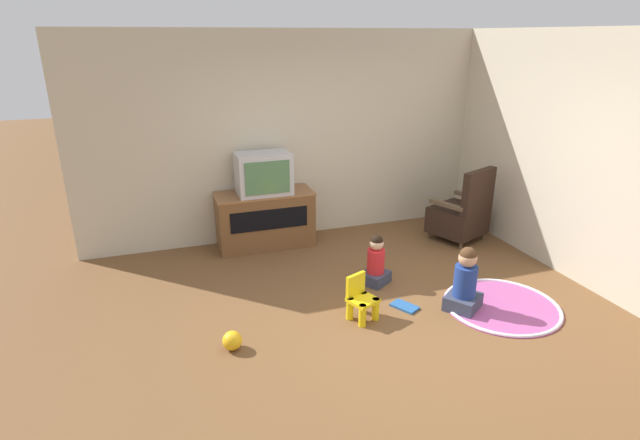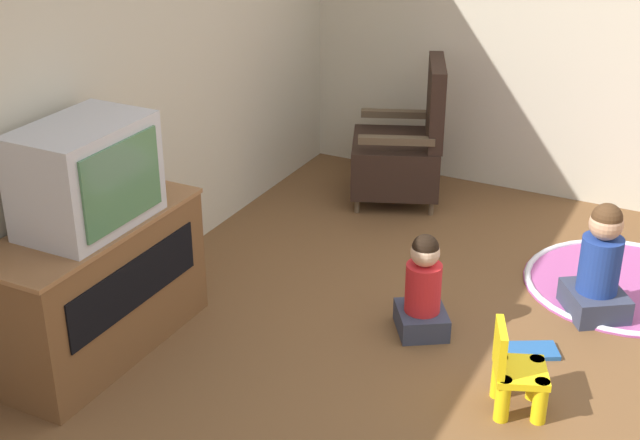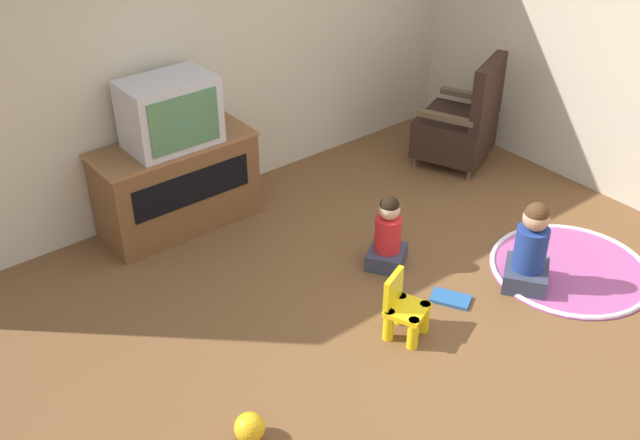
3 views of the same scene
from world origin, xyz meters
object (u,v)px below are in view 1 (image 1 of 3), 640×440
at_px(child_watching_left, 465,283).
at_px(television, 264,173).
at_px(black_armchair, 461,214).
at_px(book, 405,306).
at_px(tv_cabinet, 265,219).
at_px(yellow_kid_chair, 361,301).
at_px(child_watching_center, 376,262).
at_px(toy_ball, 232,341).

bearing_deg(child_watching_left, television, 90.06).
xyz_separation_m(black_armchair, book, (-1.56, -1.38, -0.36)).
xyz_separation_m(tv_cabinet, yellow_kid_chair, (0.47, -2.08, -0.19)).
bearing_deg(book, child_watching_center, -23.21).
distance_m(toy_ball, book, 1.80).
distance_m(tv_cabinet, child_watching_center, 1.72).
bearing_deg(toy_ball, child_watching_left, -1.26).
xyz_separation_m(child_watching_left, toy_ball, (-2.34, 0.05, -0.21)).
bearing_deg(child_watching_center, television, 90.09).
xyz_separation_m(child_watching_left, child_watching_center, (-0.61, 0.80, -0.04)).
height_order(black_armchair, child_watching_center, black_armchair).
relative_size(yellow_kid_chair, child_watching_center, 0.77).
bearing_deg(television, book, -64.14).
xyz_separation_m(television, book, (0.98, -2.02, -0.98)).
bearing_deg(child_watching_left, black_armchair, 23.06).
height_order(television, child_watching_center, television).
xyz_separation_m(yellow_kid_chair, book, (0.51, 0.04, -0.17)).
bearing_deg(book, black_armchair, -77.26).
bearing_deg(child_watching_center, black_armchair, -7.13).
bearing_deg(yellow_kid_chair, book, -17.55).
relative_size(television, toy_ball, 3.86).
distance_m(tv_cabinet, book, 2.30).
bearing_deg(tv_cabinet, television, -90.00).
height_order(tv_cabinet, child_watching_center, tv_cabinet).
bearing_deg(toy_ball, television, 69.48).
xyz_separation_m(yellow_kid_chair, toy_ball, (-1.29, -0.11, -0.10)).
distance_m(tv_cabinet, black_armchair, 2.62).
xyz_separation_m(tv_cabinet, child_watching_center, (0.92, -1.44, -0.13)).
distance_m(television, child_watching_left, 2.79).
bearing_deg(television, child_watching_left, -55.50).
distance_m(tv_cabinet, toy_ball, 2.36).
distance_m(child_watching_center, toy_ball, 1.90).
xyz_separation_m(child_watching_center, book, (0.06, -0.60, -0.24)).
bearing_deg(television, toy_ball, -110.52).
xyz_separation_m(television, yellow_kid_chair, (0.47, -2.06, -0.81)).
bearing_deg(child_watching_left, tv_cabinet, 89.79).
height_order(child_watching_left, toy_ball, child_watching_left).
bearing_deg(toy_ball, book, 4.90).
xyz_separation_m(tv_cabinet, television, (-0.00, -0.02, 0.61)).
bearing_deg(book, yellow_kid_chair, 65.74).
xyz_separation_m(television, child_watching_center, (0.92, -1.42, -0.74)).
height_order(black_armchair, book, black_armchair).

